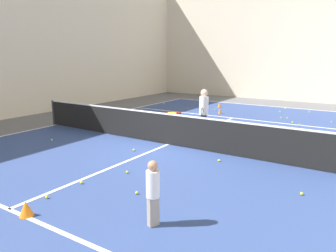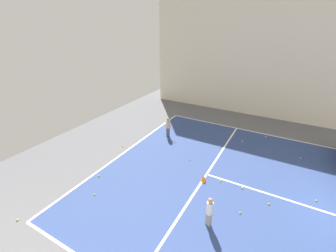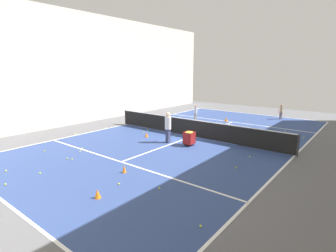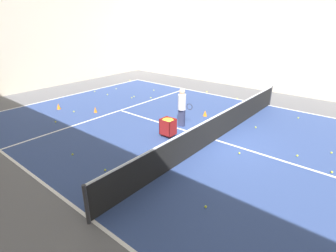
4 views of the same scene
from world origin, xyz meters
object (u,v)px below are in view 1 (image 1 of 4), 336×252
at_px(tennis_net, 168,129).
at_px(training_cone_0, 219,105).
at_px(training_cone_1, 247,138).
at_px(child_midcourt, 153,189).
at_px(ball_cart, 172,118).
at_px(coach_at_net, 204,109).

bearing_deg(tennis_net, training_cone_0, 102.97).
bearing_deg(training_cone_1, child_midcourt, -84.51).
bearing_deg(training_cone_1, training_cone_0, 121.48).
bearing_deg(training_cone_1, ball_cart, -177.75).
distance_m(coach_at_net, training_cone_1, 2.01).
bearing_deg(child_midcourt, training_cone_0, 42.06).
xyz_separation_m(tennis_net, coach_at_net, (0.35, 1.99, 0.45)).
distance_m(coach_at_net, child_midcourt, 7.19).
distance_m(tennis_net, training_cone_1, 2.88).
xyz_separation_m(tennis_net, ball_cart, (-0.94, 1.74, -0.01)).
bearing_deg(coach_at_net, tennis_net, -19.40).
height_order(ball_cart, training_cone_0, ball_cart).
bearing_deg(training_cone_0, tennis_net, -77.03).
bearing_deg(child_midcourt, ball_cart, 52.31).
bearing_deg(child_midcourt, tennis_net, 52.80).
relative_size(tennis_net, coach_at_net, 6.93).
distance_m(training_cone_0, training_cone_1, 7.94).
bearing_deg(training_cone_0, training_cone_1, -58.52).
xyz_separation_m(ball_cart, training_cone_1, (3.10, 0.12, -0.40)).
distance_m(coach_at_net, training_cone_0, 7.09).
relative_size(coach_at_net, training_cone_0, 5.66).
bearing_deg(coach_at_net, training_cone_1, 76.34).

